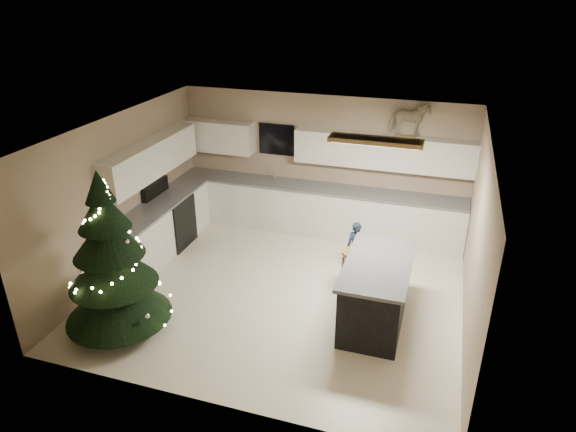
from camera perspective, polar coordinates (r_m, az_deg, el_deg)
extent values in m
plane|color=beige|center=(8.23, -0.74, -8.27)|extent=(5.50, 5.50, 0.00)
cube|color=tan|center=(9.83, 3.81, 5.85)|extent=(5.50, 0.02, 2.60)
cube|color=tan|center=(5.59, -9.01, -10.42)|extent=(5.50, 0.02, 2.60)
cube|color=tan|center=(8.79, -18.10, 2.26)|extent=(0.02, 5.00, 2.60)
cube|color=tan|center=(7.30, 20.19, -2.80)|extent=(0.02, 5.00, 2.60)
cube|color=silver|center=(7.14, -0.86, 9.46)|extent=(5.50, 5.00, 0.02)
cube|color=brown|center=(6.97, 9.72, 8.27)|extent=(1.25, 0.32, 0.06)
cube|color=white|center=(6.98, 9.70, 8.00)|extent=(1.15, 0.24, 0.02)
cube|color=white|center=(9.87, 3.25, 0.64)|extent=(5.48, 0.60, 0.90)
cube|color=white|center=(9.42, -13.89, -1.34)|extent=(0.60, 2.60, 0.90)
cube|color=slate|center=(9.68, 3.30, 3.15)|extent=(5.48, 0.62, 0.04)
cube|color=slate|center=(9.22, -14.13, 1.27)|extent=(0.62, 2.60, 0.04)
cube|color=white|center=(10.21, -7.73, 8.77)|extent=(1.40, 0.35, 0.60)
cube|color=white|center=(9.34, 10.52, 7.05)|extent=(3.20, 0.35, 0.60)
cube|color=white|center=(9.12, -14.97, 6.16)|extent=(0.35, 2.60, 0.60)
cube|color=black|center=(9.92, -1.27, 8.51)|extent=(0.70, 0.04, 0.60)
cube|color=#99999E|center=(9.93, -1.73, 3.66)|extent=(0.55, 0.40, 0.06)
cylinder|color=#99999E|center=(9.97, -1.55, 4.71)|extent=(0.03, 0.03, 0.24)
cube|color=black|center=(9.64, -12.89, -0.61)|extent=(0.64, 0.75, 0.90)
cube|color=black|center=(9.53, -14.54, 2.85)|extent=(0.10, 0.75, 0.30)
cube|color=black|center=(7.44, 9.72, -8.50)|extent=(0.80, 1.60, 0.90)
cube|color=#414141|center=(7.19, 9.99, -5.34)|extent=(0.90, 1.70, 0.05)
cylinder|color=brown|center=(7.98, 7.27, -4.06)|extent=(0.36, 0.36, 0.04)
cylinder|color=brown|center=(8.06, 6.08, -6.48)|extent=(0.04, 0.04, 0.64)
cylinder|color=brown|center=(8.03, 7.86, -6.75)|extent=(0.04, 0.04, 0.64)
cylinder|color=brown|center=(8.28, 6.45, -5.61)|extent=(0.04, 0.04, 0.64)
cylinder|color=brown|center=(8.24, 8.18, -5.86)|extent=(0.04, 0.04, 0.64)
cube|color=brown|center=(8.21, 7.10, -6.83)|extent=(0.27, 0.03, 0.03)
cylinder|color=#3F2816|center=(7.71, -18.10, -10.82)|extent=(0.13, 0.13, 0.32)
cone|color=black|center=(7.48, -18.53, -8.18)|extent=(1.44, 1.44, 0.74)
cone|color=black|center=(7.24, -19.03, -5.02)|extent=(1.18, 1.18, 0.63)
cone|color=black|center=(7.05, -19.51, -2.04)|extent=(0.93, 0.93, 0.58)
cone|color=black|center=(6.90, -19.94, 0.70)|extent=(0.68, 0.68, 0.53)
cone|color=black|center=(6.78, -20.33, 3.14)|extent=(0.38, 0.38, 0.42)
sphere|color=#FFD88C|center=(7.28, -13.26, -11.46)|extent=(0.04, 0.04, 0.04)
sphere|color=#FFD88C|center=(7.43, -12.78, -10.20)|extent=(0.04, 0.04, 0.04)
sphere|color=#FFD88C|center=(7.58, -12.82, -9.01)|extent=(0.04, 0.04, 0.04)
sphere|color=#FFD88C|center=(7.74, -13.32, -7.96)|extent=(0.04, 0.04, 0.04)
sphere|color=#FFD88C|center=(7.87, -14.20, -7.09)|extent=(0.04, 0.04, 0.04)
sphere|color=#FFD88C|center=(7.96, -15.36, -6.44)|extent=(0.04, 0.04, 0.04)
sphere|color=#FFD88C|center=(8.02, -16.70, -6.02)|extent=(0.04, 0.04, 0.04)
sphere|color=#FFD88C|center=(8.04, -18.11, -5.81)|extent=(0.04, 0.04, 0.04)
sphere|color=#FFD88C|center=(8.01, -19.49, -5.80)|extent=(0.04, 0.04, 0.04)
sphere|color=#FFD88C|center=(7.94, -20.75, -5.95)|extent=(0.04, 0.04, 0.04)
sphere|color=#FFD88C|center=(7.82, -21.81, -6.23)|extent=(0.04, 0.04, 0.04)
sphere|color=#FFD88C|center=(7.68, -22.58, -6.60)|extent=(0.04, 0.04, 0.04)
sphere|color=#FFD88C|center=(7.52, -23.02, -7.01)|extent=(0.04, 0.04, 0.04)
sphere|color=#FFD88C|center=(7.36, -23.08, -7.38)|extent=(0.04, 0.04, 0.04)
sphere|color=#FFD88C|center=(7.20, -22.77, -7.67)|extent=(0.04, 0.04, 0.04)
sphere|color=#FFD88C|center=(7.06, -22.10, -7.83)|extent=(0.04, 0.04, 0.04)
sphere|color=#FFD88C|center=(6.94, -21.14, -7.80)|extent=(0.04, 0.04, 0.04)
sphere|color=#FFD88C|center=(6.87, -20.02, -7.56)|extent=(0.04, 0.04, 0.04)
sphere|color=#FFD88C|center=(6.83, -18.85, -7.12)|extent=(0.04, 0.04, 0.04)
sphere|color=#FFD88C|center=(6.84, -17.76, -6.51)|extent=(0.04, 0.04, 0.04)
sphere|color=#FFD88C|center=(6.88, -16.88, -5.76)|extent=(0.04, 0.04, 0.04)
sphere|color=#FFD88C|center=(6.95, -16.26, -4.95)|extent=(0.04, 0.04, 0.04)
sphere|color=#FFD88C|center=(7.03, -15.97, -4.13)|extent=(0.04, 0.04, 0.04)
sphere|color=#FFD88C|center=(7.12, -15.98, -3.36)|extent=(0.04, 0.04, 0.04)
sphere|color=#FFD88C|center=(7.21, -16.28, -2.66)|extent=(0.04, 0.04, 0.04)
sphere|color=#FFD88C|center=(7.28, -16.82, -2.07)|extent=(0.04, 0.04, 0.04)
sphere|color=#FFD88C|center=(7.33, -17.52, -1.60)|extent=(0.04, 0.04, 0.04)
sphere|color=#FFD88C|center=(7.36, -18.32, -1.25)|extent=(0.04, 0.04, 0.04)
sphere|color=#FFD88C|center=(7.36, -19.15, -1.00)|extent=(0.04, 0.04, 0.04)
sphere|color=#FFD88C|center=(7.33, -19.94, -0.85)|extent=(0.04, 0.04, 0.04)
sphere|color=#FFD88C|center=(7.28, -20.65, -0.77)|extent=(0.04, 0.04, 0.04)
sphere|color=#FFD88C|center=(7.21, -21.21, -0.74)|extent=(0.04, 0.04, 0.04)
sphere|color=#FFD88C|center=(7.13, -21.59, -0.72)|extent=(0.04, 0.04, 0.04)
sphere|color=#FFD88C|center=(7.04, -21.78, -0.69)|extent=(0.04, 0.04, 0.04)
sphere|color=#FFD88C|center=(6.95, -21.78, -0.62)|extent=(0.04, 0.04, 0.04)
sphere|color=#FFD88C|center=(6.87, -21.61, -0.49)|extent=(0.04, 0.04, 0.04)
sphere|color=#FFD88C|center=(6.81, -21.29, -0.29)|extent=(0.04, 0.04, 0.04)
sphere|color=#FFD88C|center=(6.76, -20.89, -0.01)|extent=(0.04, 0.04, 0.04)
sphere|color=#FFD88C|center=(6.72, -20.45, 0.35)|extent=(0.04, 0.04, 0.04)
sphere|color=#FFD88C|center=(6.71, -20.05, 0.76)|extent=(0.04, 0.04, 0.04)
sphere|color=#FFD88C|center=(6.71, -19.71, 1.22)|extent=(0.04, 0.04, 0.04)
sphere|color=#FFD88C|center=(6.72, -19.48, 1.69)|extent=(0.04, 0.04, 0.04)
sphere|color=#FFD88C|center=(6.74, -19.37, 2.17)|extent=(0.04, 0.04, 0.04)
sphere|color=#FFD88C|center=(6.76, -19.38, 2.63)|extent=(0.04, 0.04, 0.04)
sphere|color=#FFD88C|center=(6.78, -19.49, 3.05)|extent=(0.04, 0.04, 0.04)
sphere|color=#FFD88C|center=(6.79, -19.68, 3.45)|extent=(0.04, 0.04, 0.04)
sphere|color=#FFD88C|center=(6.79, -19.91, 3.80)|extent=(0.04, 0.04, 0.04)
sphere|color=silver|center=(7.22, -14.33, -9.88)|extent=(0.07, 0.07, 0.07)
sphere|color=silver|center=(7.81, -18.84, -4.92)|extent=(0.07, 0.07, 0.07)
sphere|color=silver|center=(7.04, -21.64, -5.88)|extent=(0.07, 0.07, 0.07)
sphere|color=silver|center=(6.99, -17.26, -2.44)|extent=(0.07, 0.07, 0.07)
sphere|color=silver|center=(7.09, -20.25, 0.37)|extent=(0.07, 0.07, 0.07)
sphere|color=silver|center=(6.78, -20.47, 2.14)|extent=(0.07, 0.07, 0.07)
imported|color=black|center=(8.57, 7.57, -3.55)|extent=(0.36, 0.26, 0.90)
cube|color=brown|center=(9.18, 13.10, 8.53)|extent=(0.27, 0.02, 0.02)
cube|color=brown|center=(9.26, 13.15, 8.67)|extent=(0.27, 0.02, 0.02)
imported|color=#BFB696|center=(9.14, 13.31, 10.40)|extent=(0.75, 0.52, 0.58)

